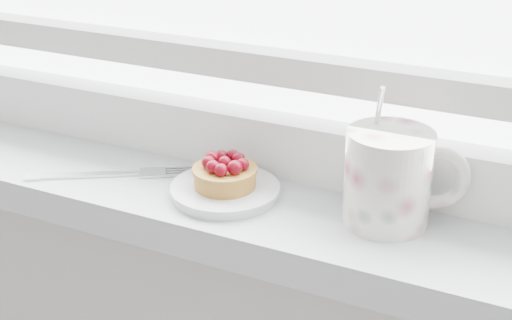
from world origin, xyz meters
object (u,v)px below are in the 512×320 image
Objects in this scene: saucer at (225,191)px; floral_mug at (391,176)px; raspberry_tart at (225,173)px; fork at (109,174)px.

floral_mug is (0.18, 0.02, 0.05)m from saucer.
fork is (-0.15, -0.01, -0.03)m from raspberry_tart.
floral_mug is at bearing 6.85° from saucer.
raspberry_tart is 0.15m from fork.
floral_mug is 0.34m from fork.
saucer is 0.02m from raspberry_tart.
saucer is at bearing -173.15° from floral_mug.
saucer is at bearing -114.76° from raspberry_tart.
floral_mug is 0.80× the size of fork.
saucer reaches higher than fork.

